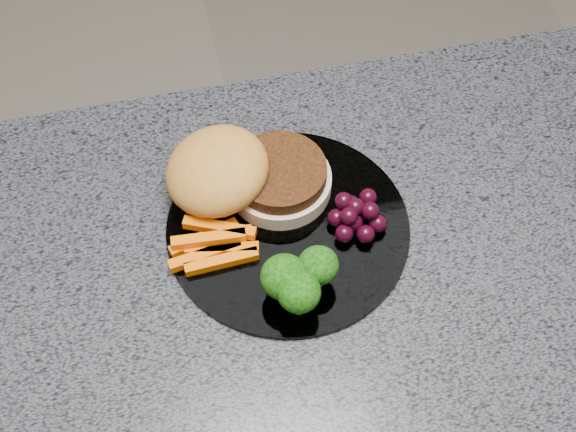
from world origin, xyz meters
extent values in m
cube|color=brown|center=(0.00, 0.00, 0.43)|extent=(1.20, 0.60, 0.86)
cube|color=#4D4E57|center=(0.00, 0.00, 0.88)|extent=(1.20, 0.60, 0.04)
cylinder|color=white|center=(-0.06, 0.08, 0.90)|extent=(0.26, 0.26, 0.01)
cylinder|color=beige|center=(-0.06, 0.13, 0.92)|extent=(0.12, 0.12, 0.02)
cylinder|color=#49250E|center=(-0.06, 0.13, 0.93)|extent=(0.11, 0.11, 0.02)
ellipsoid|color=#BA822E|center=(-0.12, 0.14, 0.94)|extent=(0.12, 0.12, 0.06)
cube|color=#EF6603|center=(-0.14, 0.08, 0.91)|extent=(0.08, 0.01, 0.01)
cube|color=#EF6603|center=(-0.13, 0.06, 0.91)|extent=(0.08, 0.03, 0.01)
cube|color=#EF6603|center=(-0.15, 0.06, 0.91)|extent=(0.08, 0.02, 0.01)
cube|color=#EF6603|center=(-0.13, 0.08, 0.92)|extent=(0.08, 0.04, 0.01)
cube|color=#EF6603|center=(-0.14, 0.07, 0.92)|extent=(0.08, 0.02, 0.01)
cube|color=#EF6603|center=(-0.14, 0.05, 0.91)|extent=(0.08, 0.02, 0.01)
cube|color=#EF6603|center=(-0.15, 0.08, 0.91)|extent=(0.08, 0.03, 0.01)
cylinder|color=olive|center=(-0.08, 0.00, 0.92)|extent=(0.02, 0.02, 0.02)
ellipsoid|color=#0D3407|center=(-0.08, 0.00, 0.94)|extent=(0.05, 0.05, 0.04)
cylinder|color=olive|center=(-0.04, 0.01, 0.92)|extent=(0.01, 0.01, 0.02)
ellipsoid|color=#0D3407|center=(-0.04, 0.01, 0.94)|extent=(0.04, 0.04, 0.04)
cylinder|color=olive|center=(-0.07, -0.02, 0.92)|extent=(0.02, 0.02, 0.02)
ellipsoid|color=#0D3407|center=(-0.07, -0.02, 0.94)|extent=(0.04, 0.04, 0.04)
sphere|color=black|center=(0.01, 0.06, 0.92)|extent=(0.02, 0.02, 0.02)
sphere|color=black|center=(0.02, 0.07, 0.92)|extent=(0.02, 0.02, 0.02)
sphere|color=black|center=(0.01, 0.08, 0.92)|extent=(0.02, 0.02, 0.02)
sphere|color=black|center=(-0.01, 0.07, 0.92)|extent=(0.02, 0.02, 0.02)
sphere|color=black|center=(0.00, 0.05, 0.92)|extent=(0.02, 0.02, 0.02)
sphere|color=black|center=(0.02, 0.04, 0.92)|extent=(0.02, 0.02, 0.02)
sphere|color=black|center=(0.03, 0.05, 0.92)|extent=(0.02, 0.02, 0.02)
sphere|color=black|center=(0.03, 0.09, 0.92)|extent=(0.02, 0.02, 0.02)
sphere|color=black|center=(0.01, 0.07, 0.93)|extent=(0.02, 0.02, 0.02)
sphere|color=black|center=(0.00, 0.06, 0.93)|extent=(0.02, 0.02, 0.02)
sphere|color=black|center=(0.03, 0.06, 0.93)|extent=(0.02, 0.02, 0.02)
sphere|color=black|center=(0.00, 0.08, 0.93)|extent=(0.02, 0.02, 0.02)
camera|label=1|loc=(-0.16, -0.38, 1.62)|focal=50.00mm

